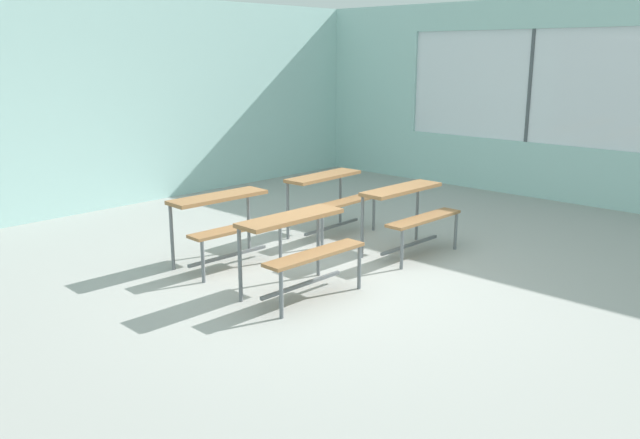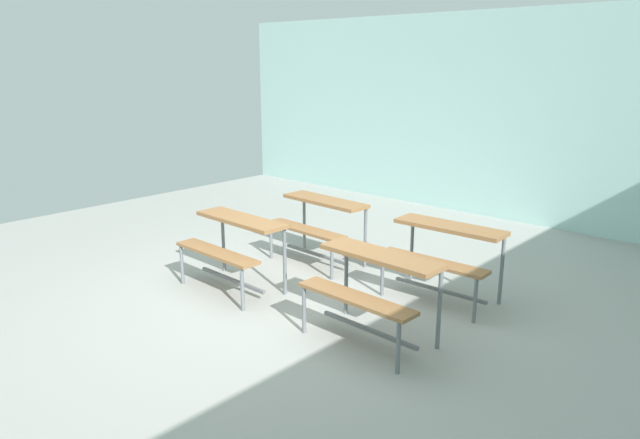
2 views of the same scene
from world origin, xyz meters
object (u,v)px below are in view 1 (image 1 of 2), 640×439
desk_bench_r1c0 (225,213)px  desk_bench_r0c1 (409,204)px  desk_bench_r0c0 (299,236)px  desk_bench_r1c1 (330,190)px

desk_bench_r1c0 → desk_bench_r0c1: bearing=-32.5°
desk_bench_r0c1 → desk_bench_r0c0: bearing=-177.6°
desk_bench_r0c1 → desk_bench_r1c1: (-0.02, 1.17, 0.00)m
desk_bench_r1c1 → desk_bench_r0c1: bearing=-91.2°
desk_bench_r0c0 → desk_bench_r1c1: 2.11m
desk_bench_r0c1 → desk_bench_r1c0: same height
desk_bench_r0c0 → desk_bench_r0c1: (1.75, 0.03, 0.00)m
desk_bench_r1c0 → desk_bench_r1c1: 1.64m
desk_bench_r0c0 → desk_bench_r1c1: bearing=35.9°
desk_bench_r1c0 → desk_bench_r1c1: size_ratio=1.00×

